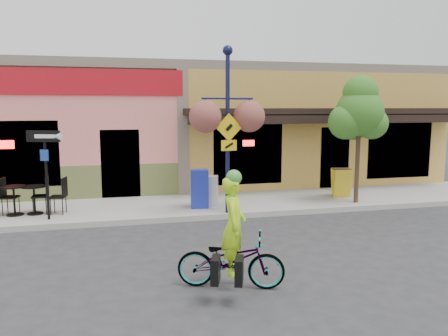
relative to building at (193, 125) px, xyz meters
name	(u,v)px	position (x,y,z in m)	size (l,w,h in m)	color
ground	(241,223)	(0.00, -7.50, -2.25)	(90.00, 90.00, 0.00)	#2D2D30
sidewalk	(223,204)	(0.00, -5.50, -2.17)	(24.00, 3.00, 0.15)	#9E9B93
curb	(235,216)	(0.00, -6.95, -2.17)	(24.00, 0.12, 0.15)	#A8A59E
building	(193,125)	(0.00, 0.00, 0.00)	(18.20, 8.20, 4.50)	#F7817A
bicycle	(231,260)	(-1.26, -11.36, -1.78)	(0.63, 1.80, 0.94)	maroon
cyclist_rider	(234,240)	(-1.21, -11.36, -1.43)	(0.60, 0.39, 1.64)	#B6F519
lamp_post	(228,131)	(-0.20, -6.85, 0.12)	(1.42, 0.57, 4.45)	#13173D
one_way_sign	(47,175)	(-4.83, -6.50, -0.96)	(0.87, 0.19, 2.28)	black
cafe_set_left	(14,196)	(-5.77, -5.84, -1.59)	(1.71, 0.86, 1.03)	black
cafe_set_right	(34,196)	(-5.27, -5.82, -1.60)	(1.66, 0.83, 1.00)	black
newspaper_box_blue	(199,189)	(-0.83, -6.06, -1.56)	(0.49, 0.44, 1.09)	#1C2CA8
newspaper_box_grey	(210,191)	(-0.49, -5.98, -1.66)	(0.41, 0.37, 0.88)	silver
street_tree	(358,139)	(3.87, -6.51, -0.19)	(1.49, 1.49, 3.81)	#3D7A26
sandwich_board	(343,184)	(3.81, -5.83, -1.64)	(0.55, 0.40, 0.92)	gold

